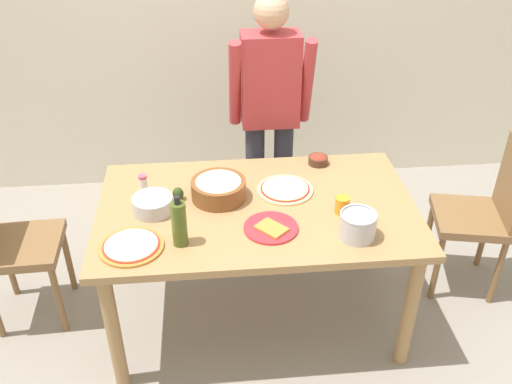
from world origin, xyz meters
The scene contains 17 objects.
ground centered at (0.00, 0.00, 0.00)m, with size 8.00×8.00×0.00m, color gray.
wall_back centered at (0.00, 1.60, 1.30)m, with size 5.60×0.10×2.60m, color silver.
dining_table centered at (0.00, 0.00, 0.67)m, with size 1.60×0.96×0.76m.
person_cook centered at (0.15, 0.76, 0.94)m, with size 0.49×0.25×1.62m.
chair_wooden_left centered at (-1.32, 0.15, 0.54)m, with size 0.41×0.41×0.95m.
chair_wooden_right centered at (1.32, 0.16, 0.54)m, with size 0.47×0.47×0.95m.
pizza_raw_on_board centered at (0.16, 0.12, 0.77)m, with size 0.29×0.29×0.02m.
pizza_cooked_on_tray centered at (-0.60, -0.28, 0.77)m, with size 0.29×0.29×0.02m.
plate_with_slice centered at (0.05, -0.20, 0.77)m, with size 0.26×0.26×0.02m.
popcorn_bowl centered at (-0.19, 0.09, 0.82)m, with size 0.28×0.28×0.11m.
mixing_bowl_steel centered at (-0.52, 0.00, 0.80)m, with size 0.20×0.20×0.08m.
small_sauce_bowl centered at (0.38, 0.39, 0.79)m, with size 0.11×0.11×0.06m.
olive_oil_bottle centered at (-0.38, -0.27, 0.87)m, with size 0.07×0.07×0.26m.
steel_pot centered at (0.44, -0.30, 0.83)m, with size 0.17×0.17×0.13m.
cup_orange centered at (0.41, -0.10, 0.80)m, with size 0.07×0.07×0.09m, color orange.
salt_shaker centered at (-0.57, 0.17, 0.81)m, with size 0.04×0.04×0.11m.
avocado centered at (-0.39, 0.09, 0.80)m, with size 0.06×0.06×0.07m, color #2D4219.
Camera 1 is at (-0.22, -2.32, 2.35)m, focal length 39.25 mm.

